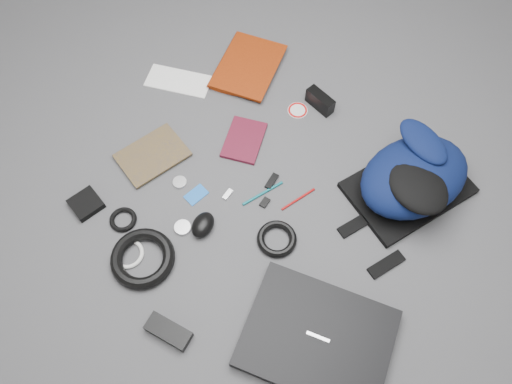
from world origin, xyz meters
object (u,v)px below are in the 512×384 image
Objects in this scene: backpack at (414,176)px; dvd_case at (244,140)px; pouch at (86,204)px; power_brick at (169,331)px; textbook_red at (222,59)px; laptop at (317,338)px; mouse at (203,225)px; compact_camera at (320,101)px; comic_book at (140,140)px.

backpack is 2.39× the size of dvd_case.
backpack reaches higher than pouch.
textbook_red is at bearing 111.81° from power_brick.
laptop reaches higher than pouch.
mouse reaches higher than pouch.
pouch is (-0.36, -0.16, -0.01)m from mouse.
compact_camera reaches higher than textbook_red.
backpack is at bearing 60.36° from power_brick.
backpack is 1.86× the size of comic_book.
mouse is 1.00× the size of pouch.
pouch is at bearing -67.75° from comic_book.
backpack reaches higher than mouse.
textbook_red is 3.16× the size of mouse.
backpack is at bearing 77.80° from laptop.
laptop is 1.82× the size of comic_book.
compact_camera is (-0.43, 0.12, -0.06)m from backpack.
comic_book is 2.44× the size of mouse.
textbook_red is at bearing 119.64° from dvd_case.
laptop is at bearing -46.26° from compact_camera.
backpack is at bearing 39.10° from pouch.
laptop is at bearing 2.89° from comic_book.
pouch is (-0.85, -0.08, -0.01)m from laptop.
comic_book is at bearing -164.08° from dvd_case.
mouse is at bearing 24.10° from pouch.
power_brick reaches higher than dvd_case.
comic_book is 0.66m from compact_camera.
textbook_red is 0.42m from compact_camera.
pouch is (0.03, -0.29, 0.00)m from comic_book.
textbook_red reaches higher than dvd_case.
laptop is 4.45× the size of pouch.
dvd_case is 0.32m from compact_camera.
mouse reaches higher than laptop.
power_brick is (0.13, -0.32, -0.01)m from mouse.
dvd_case is (0.29, -0.25, -0.01)m from textbook_red.
power_brick is 0.51m from pouch.
dvd_case is (0.30, 0.21, -0.00)m from comic_book.
comic_book is at bearing 149.71° from mouse.
backpack is at bearing 40.62° from comic_book.
textbook_red is at bearing -162.64° from backpack.
compact_camera is at bearing -172.97° from backpack.
power_brick is (-0.36, -0.23, -0.00)m from laptop.
mouse reaches higher than power_brick.
textbook_red is (-0.87, 0.68, -0.00)m from laptop.
mouse is (-0.04, -0.63, -0.01)m from compact_camera.
comic_book is at bearing -105.75° from textbook_red.
mouse is at bearing -1.85° from comic_book.
textbook_red is 0.71m from mouse.
pouch is at bearing -103.24° from textbook_red.
dvd_case is 0.57m from pouch.
laptop is at bearing -21.58° from mouse.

